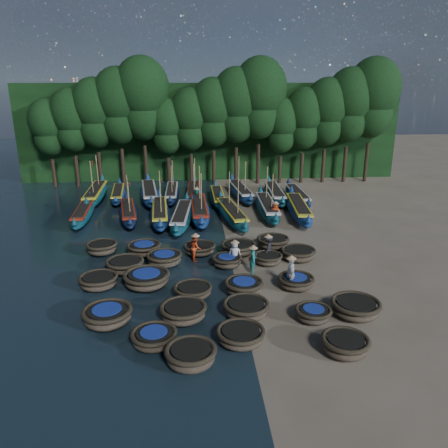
{
  "coord_description": "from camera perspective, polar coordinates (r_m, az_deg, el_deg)",
  "views": [
    {
      "loc": [
        -2.27,
        -24.39,
        10.31
      ],
      "look_at": [
        -0.17,
        2.73,
        1.3
      ],
      "focal_mm": 35.0,
      "sensor_mm": 36.0,
      "label": 1
    }
  ],
  "objects": [
    {
      "name": "coracle_7",
      "position": [
        20.27,
        2.91,
        -10.93
      ],
      "size": [
        2.14,
        2.14,
        0.73
      ],
      "rotation": [
        0.0,
        0.0,
        -0.02
      ],
      "color": "brown",
      "rests_on": "ground"
    },
    {
      "name": "long_boat_10",
      "position": [
        40.7,
        -13.67,
        3.84
      ],
      "size": [
        1.98,
        7.29,
        1.29
      ],
      "rotation": [
        0.0,
        0.0,
        0.1
      ],
      "color": "navy",
      "rests_on": "ground"
    },
    {
      "name": "tree_1",
      "position": [
        45.99,
        -19.29,
        12.77
      ],
      "size": [
        4.09,
        4.09,
        9.65
      ],
      "color": "black",
      "rests_on": "ground"
    },
    {
      "name": "tree_6",
      "position": [
        44.54,
        -4.44,
        13.55
      ],
      "size": [
        4.09,
        4.09,
        9.65
      ],
      "color": "black",
      "rests_on": "ground"
    },
    {
      "name": "coracle_8",
      "position": [
        20.32,
        11.59,
        -11.39
      ],
      "size": [
        1.99,
        1.99,
        0.63
      ],
      "rotation": [
        0.0,
        0.0,
        -0.39
      ],
      "color": "brown",
      "rests_on": "ground"
    },
    {
      "name": "coracle_21",
      "position": [
        27.38,
        -10.4,
        -3.14
      ],
      "size": [
        2.17,
        2.17,
        0.74
      ],
      "rotation": [
        0.0,
        0.0,
        0.12
      ],
      "color": "brown",
      "rests_on": "ground"
    },
    {
      "name": "coracle_12",
      "position": [
        21.92,
        -4.07,
        -8.7
      ],
      "size": [
        2.36,
        2.36,
        0.64
      ],
      "rotation": [
        0.0,
        0.0,
        0.42
      ],
      "color": "brown",
      "rests_on": "ground"
    },
    {
      "name": "tree_3",
      "position": [
        44.97,
        -13.62,
        14.89
      ],
      "size": [
        4.92,
        4.92,
        11.6
      ],
      "color": "black",
      "rests_on": "ground"
    },
    {
      "name": "coracle_1",
      "position": [
        18.48,
        -9.11,
        -14.43
      ],
      "size": [
        2.17,
        2.17,
        0.66
      ],
      "rotation": [
        0.0,
        0.0,
        0.27
      ],
      "color": "brown",
      "rests_on": "ground"
    },
    {
      "name": "long_boat_16",
      "position": [
        39.69,
        6.64,
        3.99
      ],
      "size": [
        1.73,
        8.46,
        1.49
      ],
      "rotation": [
        0.0,
        0.0,
        -0.03
      ],
      "color": "#0D3E4E",
      "rests_on": "ground"
    },
    {
      "name": "coracle_3",
      "position": [
        18.41,
        2.19,
        -14.32
      ],
      "size": [
        2.17,
        2.17,
        0.67
      ],
      "rotation": [
        0.0,
        0.0,
        -0.16
      ],
      "color": "brown",
      "rests_on": "ground"
    },
    {
      "name": "fisherman_3",
      "position": [
        26.23,
        5.77,
        -3.01
      ],
      "size": [
        0.89,
        1.12,
        1.72
      ],
      "rotation": [
        0.0,
        0.0,
        4.34
      ],
      "color": "black",
      "rests_on": "ground"
    },
    {
      "name": "tree_2",
      "position": [
        45.42,
        -16.5,
        13.83
      ],
      "size": [
        4.51,
        4.51,
        10.63
      ],
      "color": "black",
      "rests_on": "ground"
    },
    {
      "name": "tree_4",
      "position": [
        44.65,
        -10.65,
        15.92
      ],
      "size": [
        5.34,
        5.34,
        12.58
      ],
      "color": "black",
      "rests_on": "ground"
    },
    {
      "name": "tree_0",
      "position": [
        46.67,
        -21.99,
        11.7
      ],
      "size": [
        3.68,
        3.68,
        8.68
      ],
      "color": "black",
      "rests_on": "ground"
    },
    {
      "name": "long_boat_3",
      "position": [
        33.96,
        -8.37,
        1.47
      ],
      "size": [
        2.06,
        8.53,
        3.63
      ],
      "rotation": [
        0.0,
        0.0,
        0.07
      ],
      "color": "navy",
      "rests_on": "ground"
    },
    {
      "name": "long_boat_6",
      "position": [
        33.37,
        0.99,
        1.36
      ],
      "size": [
        2.64,
        8.45,
        3.62
      ],
      "rotation": [
        0.0,
        0.0,
        0.14
      ],
      "color": "#0D3E4E",
      "rests_on": "ground"
    },
    {
      "name": "coracle_16",
      "position": [
        25.65,
        -7.79,
        -4.48
      ],
      "size": [
        2.49,
        2.49,
        0.76
      ],
      "rotation": [
        0.0,
        0.0,
        0.36
      ],
      "color": "brown",
      "rests_on": "ground"
    },
    {
      "name": "tree_11",
      "position": [
        46.02,
        10.45,
        13.47
      ],
      "size": [
        4.09,
        4.09,
        9.65
      ],
      "color": "black",
      "rests_on": "ground"
    },
    {
      "name": "long_boat_4",
      "position": [
        32.86,
        -5.5,
        1.0
      ],
      "size": [
        2.2,
        8.48,
        1.5
      ],
      "rotation": [
        0.0,
        0.0,
        -0.09
      ],
      "color": "#0D3E4E",
      "rests_on": "ground"
    },
    {
      "name": "long_boat_5",
      "position": [
        34.36,
        -3.24,
        1.9
      ],
      "size": [
        1.73,
        9.03,
        3.84
      ],
      "rotation": [
        0.0,
        0.0,
        0.02
      ],
      "color": "navy",
      "rests_on": "ground"
    },
    {
      "name": "tree_8",
      "position": [
        44.69,
        1.64,
        15.35
      ],
      "size": [
        4.92,
        4.92,
        11.6
      ],
      "color": "black",
      "rests_on": "ground"
    },
    {
      "name": "coracle_23",
      "position": [
        27.01,
        1.89,
        -3.14
      ],
      "size": [
        2.55,
        2.55,
        0.76
      ],
      "rotation": [
        0.0,
        0.0,
        0.33
      ],
      "color": "brown",
      "rests_on": "ground"
    },
    {
      "name": "ground",
      "position": [
        26.58,
        0.83,
        -4.5
      ],
      "size": [
        120.0,
        120.0,
        0.0
      ],
      "primitive_type": "plane",
      "color": "#7A6B59",
      "rests_on": "ground"
    },
    {
      "name": "coracle_15",
      "position": [
        25.19,
        -12.8,
        -5.24
      ],
      "size": [
        2.16,
        2.16,
        0.76
      ],
      "rotation": [
        0.0,
        0.0,
        0.05
      ],
      "color": "brown",
      "rests_on": "ground"
    },
    {
      "name": "fisherman_6",
      "position": [
        32.96,
        6.73,
        1.55
      ],
      "size": [
        0.85,
        0.61,
        1.81
      ],
      "rotation": [
        0.0,
        0.0,
        6.15
      ],
      "color": "#CF421B",
      "rests_on": "ground"
    },
    {
      "name": "fisherman_2",
      "position": [
        26.06,
        -3.72,
        -2.97
      ],
      "size": [
        0.67,
        0.83,
        1.81
      ],
      "rotation": [
        0.0,
        0.0,
        1.65
      ],
      "color": "#CF421B",
      "rests_on": "ground"
    },
    {
      "name": "long_boat_8",
      "position": [
        35.02,
        9.72,
        1.95
      ],
      "size": [
        2.26,
        8.82,
        1.56
      ],
      "rotation": [
        0.0,
        0.0,
        -0.08
      ],
      "color": "navy",
      "rests_on": "ground"
    },
    {
      "name": "coracle_5",
      "position": [
        20.26,
        -14.98,
        -11.46
      ],
      "size": [
        2.23,
        2.23,
        0.79
      ],
      "rotation": [
        0.0,
        0.0,
        -0.05
      ],
      "color": "brown",
      "rests_on": "ground"
    },
    {
      "name": "tree_12",
      "position": [
        46.6,
        13.32,
        14.18
      ],
      "size": [
        4.51,
        4.51,
        10.63
      ],
      "color": "black",
      "rests_on": "ground"
    },
    {
      "name": "fisherman_4",
      "position": [
        22.63,
        8.7,
        -6.3
      ],
      "size": [
        0.52,
        1.08,
        2.01
      ],
      "rotation": [
        0.0,
        0.0,
        4.66
      ],
      "color": "silver",
      "rests_on": "ground"
    },
    {
      "name": "coracle_13",
      "position": [
        22.15,
        2.62,
        -8.16
      ],
      "size": [
        2.41,
        2.41,
        0.75
      ],
      "rotation": [
        0.0,
        0.0,
        0.43
      ],
      "color": "brown",
      "rests_on": "ground"
    },
    {
      "name": "long_boat_11",
      "position": [
        39.98,
        -9.72,
        4.02
      ],
      "size": [
        2.66,
        9.07,
        1.61
      ],
      "rotation": [
        0.0,
        0.0,
        0.12
      ],
      "color": "navy",
      "rests_on": "ground"
    },
    {
      "name": "long_boat_17",
      "position": [
        39.37,
        9.56,
        3.68
      ],
      "size": [
        1.4,
        7.85,
        1.38
      ],
      "rotation": [
        0.0,
        0.0,
        0.0
      ],
      "color": "#10213D",
      "rests_on": "ground"
    },
    {
      "name": "coracle_2",
      "position": [
        17.2,
        -4.35,
        -16.73
      ],
      "size": [
        2.32,
        2.32,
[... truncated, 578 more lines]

